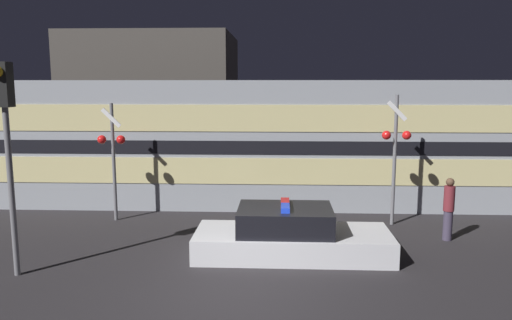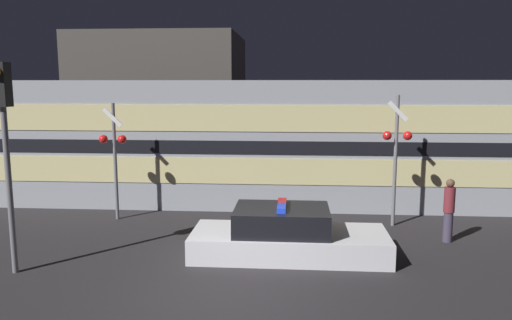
{
  "view_description": "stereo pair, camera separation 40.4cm",
  "coord_description": "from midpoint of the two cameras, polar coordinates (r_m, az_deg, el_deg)",
  "views": [
    {
      "loc": [
        0.72,
        -9.17,
        4.03
      ],
      "look_at": [
        0.11,
        4.94,
        1.86
      ],
      "focal_mm": 35.0,
      "sensor_mm": 36.0,
      "label": 1
    },
    {
      "loc": [
        1.12,
        -9.15,
        4.03
      ],
      "look_at": [
        0.11,
        4.94,
        1.86
      ],
      "focal_mm": 35.0,
      "sensor_mm": 36.0,
      "label": 2
    }
  ],
  "objects": [
    {
      "name": "traffic_light_corner",
      "position": [
        11.42,
        -27.6,
        3.64
      ],
      "size": [
        0.3,
        0.46,
        4.46
      ],
      "color": "slate",
      "rests_on": "ground_plane"
    },
    {
      "name": "train",
      "position": [
        17.04,
        -3.6,
        2.1
      ],
      "size": [
        19.14,
        3.1,
        4.13
      ],
      "color": "#999EA5",
      "rests_on": "ground_plane"
    },
    {
      "name": "crossing_signal_near",
      "position": [
        14.51,
        14.88,
        1.34
      ],
      "size": [
        0.81,
        0.31,
        3.72
      ],
      "color": "slate",
      "rests_on": "ground_plane"
    },
    {
      "name": "crossing_signal_far",
      "position": [
        15.15,
        -16.81,
        1.04
      ],
      "size": [
        0.81,
        0.31,
        3.47
      ],
      "color": "slate",
      "rests_on": "ground_plane"
    },
    {
      "name": "ground_plane",
      "position": [
        10.05,
        -3.09,
        -14.91
      ],
      "size": [
        120.0,
        120.0,
        0.0
      ],
      "primitive_type": "plane",
      "color": "#262326"
    },
    {
      "name": "building_left",
      "position": [
        27.0,
        -11.74,
        6.9
      ],
      "size": [
        8.07,
        6.77,
        6.5
      ],
      "color": "#47423D",
      "rests_on": "ground_plane"
    },
    {
      "name": "pedestrian",
      "position": [
        13.76,
        20.37,
        -5.21
      ],
      "size": [
        0.28,
        0.28,
        1.64
      ],
      "color": "#3F384C",
      "rests_on": "ground_plane"
    },
    {
      "name": "police_car",
      "position": [
        11.92,
        2.97,
        -8.69
      ],
      "size": [
        4.6,
        1.84,
        1.27
      ],
      "rotation": [
        0.0,
        0.0,
        -0.01
      ],
      "color": "silver",
      "rests_on": "ground_plane"
    }
  ]
}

